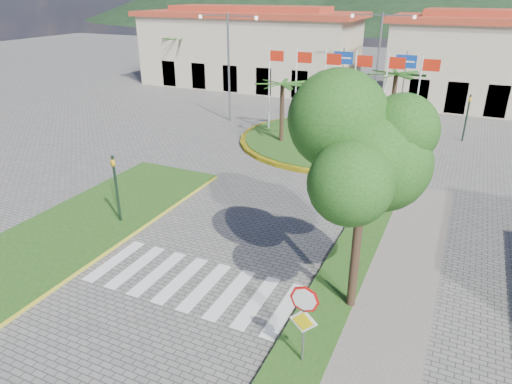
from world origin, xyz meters
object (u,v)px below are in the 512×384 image
at_px(roundabout_island, 333,140).
at_px(car_dark_a, 328,92).
at_px(deciduous_tree, 365,159).
at_px(white_van, 259,85).
at_px(stop_sign, 304,313).
at_px(car_dark_b, 422,101).

height_order(roundabout_island, car_dark_a, roundabout_island).
bearing_deg(deciduous_tree, white_van, 119.44).
bearing_deg(stop_sign, roundabout_island, 103.73).
height_order(roundabout_island, stop_sign, roundabout_island).
relative_size(roundabout_island, deciduous_tree, 1.87).
xyz_separation_m(roundabout_island, stop_sign, (4.90, -20.04, 1.62)).
relative_size(stop_sign, white_van, 0.56).
xyz_separation_m(roundabout_island, white_van, (-11.52, 13.16, 0.49)).
bearing_deg(car_dark_a, stop_sign, 171.68).
bearing_deg(car_dark_a, car_dark_b, -113.48).
distance_m(deciduous_tree, car_dark_a, 31.84).
bearing_deg(deciduous_tree, roundabout_island, 107.91).
distance_m(car_dark_a, car_dark_b, 8.48).
xyz_separation_m(deciduous_tree, car_dark_a, (-9.73, 29.98, -4.51)).
height_order(roundabout_island, deciduous_tree, deciduous_tree).
height_order(stop_sign, deciduous_tree, deciduous_tree).
height_order(stop_sign, car_dark_a, stop_sign).
bearing_deg(car_dark_a, roundabout_island, 174.29).
bearing_deg(stop_sign, car_dark_a, 105.46).
bearing_deg(white_van, car_dark_a, -87.85).
height_order(roundabout_island, white_van, roundabout_island).
bearing_deg(roundabout_island, car_dark_a, 108.08).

